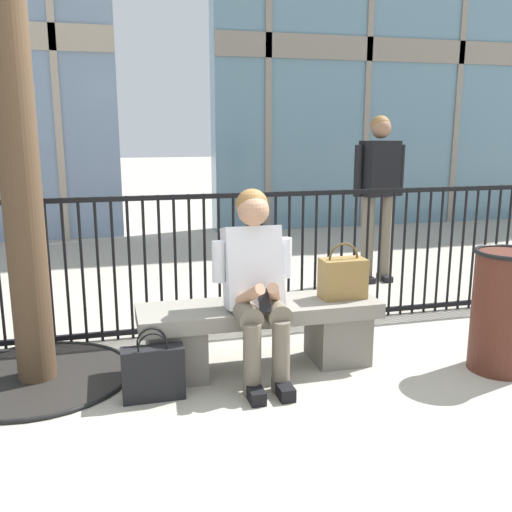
{
  "coord_description": "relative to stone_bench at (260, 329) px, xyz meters",
  "views": [
    {
      "loc": [
        -0.94,
        -3.47,
        1.57
      ],
      "look_at": [
        0.0,
        0.1,
        0.75
      ],
      "focal_mm": 39.97,
      "sensor_mm": 36.0,
      "label": 1
    }
  ],
  "objects": [
    {
      "name": "ground_plane",
      "position": [
        0.0,
        0.0,
        -0.27
      ],
      "size": [
        60.0,
        60.0,
        0.0
      ],
      "primitive_type": "plane",
      "color": "#A8A091"
    },
    {
      "name": "stone_bench",
      "position": [
        0.0,
        0.0,
        0.0
      ],
      "size": [
        1.6,
        0.44,
        0.45
      ],
      "color": "gray",
      "rests_on": "ground"
    },
    {
      "name": "seated_person_with_phone",
      "position": [
        -0.06,
        -0.13,
        0.38
      ],
      "size": [
        0.52,
        0.66,
        1.21
      ],
      "color": "#6B6051",
      "rests_on": "ground"
    },
    {
      "name": "handbag_on_bench",
      "position": [
        0.58,
        -0.01,
        0.32
      ],
      "size": [
        0.3,
        0.17,
        0.38
      ],
      "color": "olive",
      "rests_on": "stone_bench"
    },
    {
      "name": "shopping_bag",
      "position": [
        -0.73,
        -0.28,
        -0.1
      ],
      "size": [
        0.37,
        0.13,
        0.43
      ],
      "color": "black",
      "rests_on": "ground"
    },
    {
      "name": "bystander_at_railing",
      "position": [
        1.78,
        1.89,
        0.73
      ],
      "size": [
        0.55,
        0.3,
        1.71
      ],
      "color": "#6B6051",
      "rests_on": "ground"
    },
    {
      "name": "plaza_railing",
      "position": [
        0.0,
        0.79,
        0.28
      ],
      "size": [
        8.46,
        0.04,
        1.1
      ],
      "color": "black",
      "rests_on": "ground"
    },
    {
      "name": "trash_can",
      "position": [
        1.54,
        -0.43,
        0.15
      ],
      "size": [
        0.43,
        0.43,
        0.82
      ],
      "color": "#4C2319",
      "rests_on": "ground"
    }
  ]
}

